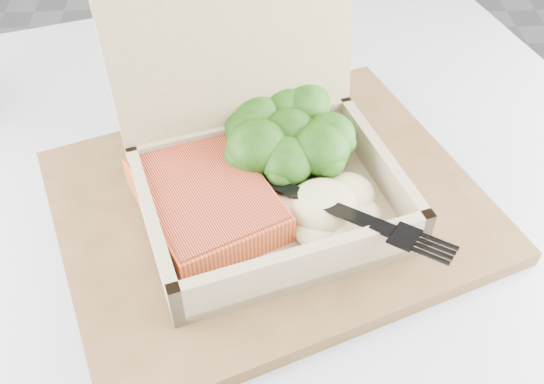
{
  "coord_description": "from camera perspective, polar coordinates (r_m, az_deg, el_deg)",
  "views": [
    {
      "loc": [
        -0.24,
        -0.34,
        1.17
      ],
      "look_at": [
        -0.22,
        0.02,
        0.8
      ],
      "focal_mm": 40.0,
      "sensor_mm": 36.0,
      "label": 1
    }
  ],
  "objects": [
    {
      "name": "cafe_table",
      "position": [
        0.71,
        -1.89,
        -14.24
      ],
      "size": [
        1.06,
        1.06,
        0.75
      ],
      "rotation": [
        0.0,
        0.0,
        0.27
      ],
      "color": "black",
      "rests_on": "floor"
    },
    {
      "name": "serving_tray",
      "position": [
        0.56,
        -0.23,
        -1.24
      ],
      "size": [
        0.46,
        0.41,
        0.02
      ],
      "primitive_type": "cube",
      "rotation": [
        0.0,
        0.0,
        0.34
      ],
      "color": "brown",
      "rests_on": "cafe_table"
    },
    {
      "name": "takeout_container",
      "position": [
        0.53,
        -1.23,
        4.05
      ],
      "size": [
        0.27,
        0.25,
        0.21
      ],
      "rotation": [
        0.0,
        0.0,
        0.28
      ],
      "color": "tan",
      "rests_on": "serving_tray"
    },
    {
      "name": "salmon_fillet",
      "position": [
        0.53,
        -6.23,
        -0.76
      ],
      "size": [
        0.15,
        0.16,
        0.03
      ],
      "primitive_type": "cube",
      "rotation": [
        0.0,
        0.0,
        0.43
      ],
      "color": "#DF5A2B",
      "rests_on": "takeout_container"
    },
    {
      "name": "broccoli_pile",
      "position": [
        0.57,
        1.63,
        5.07
      ],
      "size": [
        0.13,
        0.13,
        0.05
      ],
      "primitive_type": null,
      "color": "#2D6817",
      "rests_on": "takeout_container"
    },
    {
      "name": "mashed_potatoes",
      "position": [
        0.52,
        4.85,
        -1.3
      ],
      "size": [
        0.1,
        0.08,
        0.03
      ],
      "primitive_type": "ellipsoid",
      "color": "beige",
      "rests_on": "takeout_container"
    },
    {
      "name": "plastic_fork",
      "position": [
        0.51,
        2.97,
        -0.17
      ],
      "size": [
        0.15,
        0.12,
        0.02
      ],
      "rotation": [
        0.0,
        0.0,
        4.04
      ],
      "color": "black",
      "rests_on": "mashed_potatoes"
    },
    {
      "name": "receipt",
      "position": [
        0.72,
        -5.83,
        9.9
      ],
      "size": [
        0.08,
        0.15,
        0.0
      ],
      "primitive_type": "cube",
      "rotation": [
        0.0,
        0.0,
        0.03
      ],
      "color": "silver",
      "rests_on": "cafe_table"
    }
  ]
}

